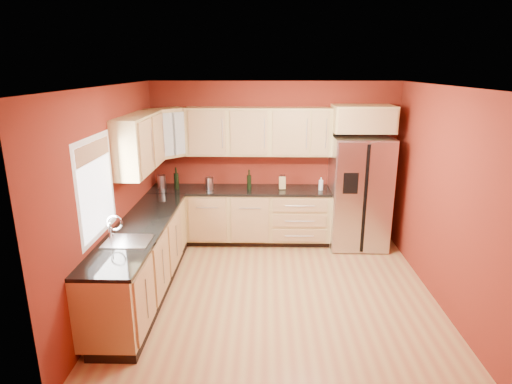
% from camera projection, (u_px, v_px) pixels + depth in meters
% --- Properties ---
extents(floor, '(4.00, 4.00, 0.00)m').
position_uv_depth(floor, '(276.00, 293.00, 5.51)').
color(floor, '#AC6B42').
rests_on(floor, ground).
extents(ceiling, '(4.00, 4.00, 0.00)m').
position_uv_depth(ceiling, '(279.00, 86.00, 4.78)').
color(ceiling, white).
rests_on(ceiling, wall_back).
extents(wall_back, '(4.00, 0.04, 2.60)m').
position_uv_depth(wall_back, '(274.00, 162.00, 7.07)').
color(wall_back, maroon).
rests_on(wall_back, floor).
extents(wall_front, '(4.00, 0.04, 2.60)m').
position_uv_depth(wall_front, '(284.00, 274.00, 3.23)').
color(wall_front, maroon).
rests_on(wall_front, floor).
extents(wall_left, '(0.04, 4.00, 2.60)m').
position_uv_depth(wall_left, '(113.00, 196.00, 5.19)').
color(wall_left, maroon).
rests_on(wall_left, floor).
extents(wall_right, '(0.04, 4.00, 2.60)m').
position_uv_depth(wall_right, '(444.00, 198.00, 5.11)').
color(wall_right, maroon).
rests_on(wall_right, floor).
extents(base_cabinets_back, '(2.90, 0.60, 0.88)m').
position_uv_depth(base_cabinets_back, '(240.00, 217.00, 7.03)').
color(base_cabinets_back, tan).
rests_on(base_cabinets_back, floor).
extents(base_cabinets_left, '(0.60, 2.80, 0.88)m').
position_uv_depth(base_cabinets_left, '(142.00, 261.00, 5.43)').
color(base_cabinets_left, tan).
rests_on(base_cabinets_left, floor).
extents(countertop_back, '(2.90, 0.62, 0.04)m').
position_uv_depth(countertop_back, '(240.00, 190.00, 6.89)').
color(countertop_back, black).
rests_on(countertop_back, base_cabinets_back).
extents(countertop_left, '(0.62, 2.80, 0.04)m').
position_uv_depth(countertop_left, '(140.00, 227.00, 5.30)').
color(countertop_left, black).
rests_on(countertop_left, base_cabinets_left).
extents(upper_cabinets_back, '(2.30, 0.33, 0.75)m').
position_uv_depth(upper_cabinets_back, '(259.00, 132.00, 6.77)').
color(upper_cabinets_back, tan).
rests_on(upper_cabinets_back, wall_back).
extents(upper_cabinets_left, '(0.33, 1.35, 0.75)m').
position_uv_depth(upper_cabinets_left, '(140.00, 143.00, 5.73)').
color(upper_cabinets_left, tan).
rests_on(upper_cabinets_left, wall_left).
extents(corner_upper_cabinet, '(0.67, 0.67, 0.75)m').
position_uv_depth(corner_upper_cabinet, '(167.00, 133.00, 6.64)').
color(corner_upper_cabinet, tan).
rests_on(corner_upper_cabinet, wall_back).
extents(over_fridge_cabinet, '(0.92, 0.60, 0.40)m').
position_uv_depth(over_fridge_cabinet, '(363.00, 118.00, 6.54)').
color(over_fridge_cabinet, tan).
rests_on(over_fridge_cabinet, wall_back).
extents(refrigerator, '(0.90, 0.75, 1.78)m').
position_uv_depth(refrigerator, '(359.00, 192.00, 6.80)').
color(refrigerator, '#B9B8BD').
rests_on(refrigerator, floor).
extents(window, '(0.03, 0.90, 1.00)m').
position_uv_depth(window, '(96.00, 187.00, 4.64)').
color(window, white).
rests_on(window, wall_left).
extents(sink_faucet, '(0.50, 0.42, 0.30)m').
position_uv_depth(sink_faucet, '(127.00, 229.00, 4.77)').
color(sink_faucet, silver).
rests_on(sink_faucet, countertop_left).
extents(canister_left, '(0.17, 0.17, 0.22)m').
position_uv_depth(canister_left, '(162.00, 182.00, 6.90)').
color(canister_left, '#B9B8BD').
rests_on(canister_left, countertop_back).
extents(canister_right, '(0.13, 0.13, 0.20)m').
position_uv_depth(canister_right, '(209.00, 184.00, 6.81)').
color(canister_right, '#B9B8BD').
rests_on(canister_right, countertop_back).
extents(wine_bottle_a, '(0.09, 0.09, 0.36)m').
position_uv_depth(wine_bottle_a, '(176.00, 178.00, 6.83)').
color(wine_bottle_a, black).
rests_on(wine_bottle_a, countertop_back).
extents(wine_bottle_b, '(0.09, 0.09, 0.33)m').
position_uv_depth(wine_bottle_b, '(249.00, 180.00, 6.80)').
color(wine_bottle_b, black).
rests_on(wine_bottle_b, countertop_back).
extents(knife_block, '(0.11, 0.10, 0.20)m').
position_uv_depth(knife_block, '(282.00, 183.00, 6.86)').
color(knife_block, '#A98952').
rests_on(knife_block, countertop_back).
extents(soap_dispenser, '(0.09, 0.09, 0.21)m').
position_uv_depth(soap_dispenser, '(321.00, 184.00, 6.79)').
color(soap_dispenser, white).
rests_on(soap_dispenser, countertop_back).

